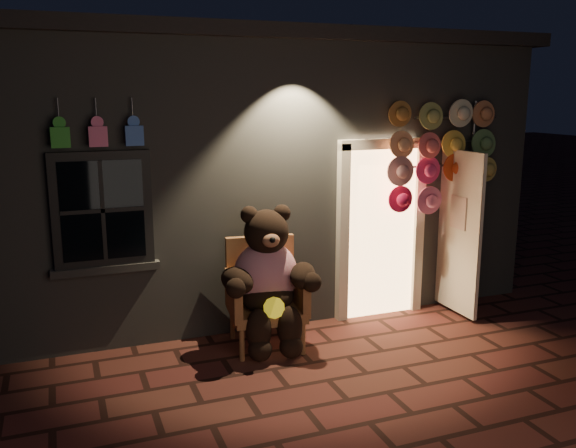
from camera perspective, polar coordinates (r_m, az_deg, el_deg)
ground at (r=6.09m, az=3.80°, el=-14.38°), size 60.00×60.00×0.00m
shop_building at (r=9.28m, az=-6.40°, el=5.97°), size 7.30×5.95×3.51m
wicker_armchair at (r=6.71m, az=-2.22°, el=-6.44°), size 0.88×0.81×1.17m
teddy_bear at (r=6.50m, az=-1.90°, el=-5.12°), size 1.12×0.92×1.54m
hat_rack at (r=7.62m, az=14.14°, el=6.56°), size 1.55×0.22×2.65m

